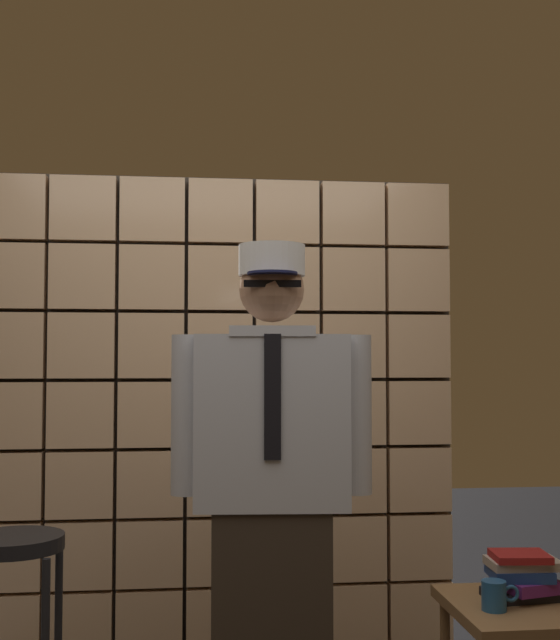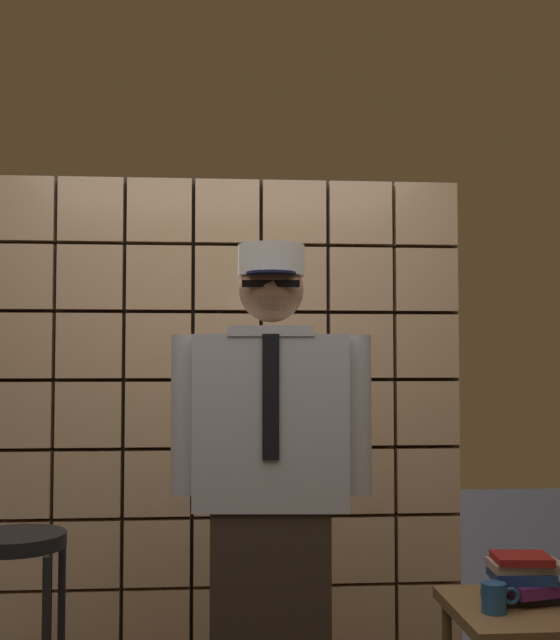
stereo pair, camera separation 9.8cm
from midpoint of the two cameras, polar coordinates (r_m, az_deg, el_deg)
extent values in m
cube|color=#E0B78C|center=(4.07, -17.41, -19.83)|extent=(0.30, 0.08, 0.30)
cube|color=#E0B78C|center=(4.02, -12.72, -20.13)|extent=(0.30, 0.08, 0.30)
cube|color=#E0B78C|center=(3.99, -7.92, -20.31)|extent=(0.30, 0.08, 0.30)
cube|color=#E0B78C|center=(3.98, -3.07, -20.35)|extent=(0.30, 0.08, 0.30)
cube|color=#E0B78C|center=(4.00, 1.76, -20.27)|extent=(0.30, 0.08, 0.30)
cube|color=#E0B78C|center=(4.04, 6.51, -20.06)|extent=(0.30, 0.08, 0.30)
cube|color=#E0B78C|center=(4.11, 11.11, -19.73)|extent=(0.30, 0.08, 0.30)
cube|color=#E0B78C|center=(3.99, -17.34, -15.48)|extent=(0.30, 0.08, 0.30)
cube|color=#E0B78C|center=(3.93, -12.67, -15.73)|extent=(0.30, 0.08, 0.30)
cube|color=#E0B78C|center=(3.90, -7.89, -15.87)|extent=(0.30, 0.08, 0.30)
cube|color=#E0B78C|center=(3.90, -3.06, -15.92)|extent=(0.30, 0.08, 0.30)
cube|color=#E0B78C|center=(3.92, 1.75, -15.85)|extent=(0.30, 0.08, 0.30)
cube|color=#E0B78C|center=(3.96, 6.48, -15.68)|extent=(0.30, 0.08, 0.30)
cube|color=#E0B78C|center=(4.03, 11.07, -15.42)|extent=(0.30, 0.08, 0.30)
cube|color=#E0B78C|center=(3.93, -17.27, -10.98)|extent=(0.30, 0.08, 0.30)
cube|color=#E0B78C|center=(3.88, -12.62, -11.17)|extent=(0.30, 0.08, 0.30)
cube|color=#E0B78C|center=(3.84, -7.86, -11.28)|extent=(0.30, 0.08, 0.30)
cube|color=#E0B78C|center=(3.84, -3.05, -11.31)|extent=(0.30, 0.08, 0.30)
cube|color=#E0B78C|center=(3.86, 1.75, -11.27)|extent=(0.30, 0.08, 0.30)
cube|color=#E0B78C|center=(3.90, 6.46, -11.15)|extent=(0.30, 0.08, 0.30)
cube|color=#E0B78C|center=(3.98, 11.02, -10.97)|extent=(0.30, 0.08, 0.30)
cube|color=#E0B78C|center=(3.90, -17.20, -6.38)|extent=(0.30, 0.08, 0.30)
cube|color=#E0B78C|center=(3.84, -12.57, -6.50)|extent=(0.30, 0.08, 0.30)
cube|color=#E0B78C|center=(3.81, -7.83, -6.57)|extent=(0.30, 0.08, 0.30)
cube|color=#E0B78C|center=(3.80, -3.03, -6.60)|extent=(0.30, 0.08, 0.30)
cube|color=#E0B78C|center=(3.83, 1.74, -6.58)|extent=(0.30, 0.08, 0.30)
cube|color=#E0B78C|center=(3.87, 6.43, -6.52)|extent=(0.30, 0.08, 0.30)
cube|color=#E0B78C|center=(3.94, 10.98, -6.42)|extent=(0.30, 0.08, 0.30)
cube|color=#E0B78C|center=(3.89, -17.13, -1.73)|extent=(0.30, 0.08, 0.30)
cube|color=#E0B78C|center=(3.84, -12.52, -1.78)|extent=(0.30, 0.08, 0.30)
cube|color=#E0B78C|center=(3.80, -7.79, -1.81)|extent=(0.30, 0.08, 0.30)
cube|color=#E0B78C|center=(3.80, -3.02, -1.83)|extent=(0.30, 0.08, 0.30)
cube|color=#E0B78C|center=(3.82, 1.73, -1.84)|extent=(0.30, 0.08, 0.30)
cube|color=#E0B78C|center=(3.86, 6.40, -1.83)|extent=(0.30, 0.08, 0.30)
cube|color=#E0B78C|center=(3.94, 10.93, -1.82)|extent=(0.30, 0.08, 0.30)
cube|color=#E0B78C|center=(3.91, -17.07, 2.91)|extent=(0.30, 0.08, 0.30)
cube|color=#E0B78C|center=(3.85, -12.47, 2.93)|extent=(0.30, 0.08, 0.30)
cube|color=#E0B78C|center=(3.82, -7.76, 2.94)|extent=(0.30, 0.08, 0.30)
cube|color=#E0B78C|center=(3.82, -3.01, 2.93)|extent=(0.30, 0.08, 0.30)
cube|color=#E0B78C|center=(3.84, 1.72, 2.89)|extent=(0.30, 0.08, 0.30)
cube|color=#E0B78C|center=(3.88, 6.38, 2.84)|extent=(0.30, 0.08, 0.30)
cube|color=#E0B78C|center=(3.95, 10.89, 2.77)|extent=(0.30, 0.08, 0.30)
cube|color=#E0B78C|center=(3.95, -17.00, 7.47)|extent=(0.30, 0.08, 0.30)
cube|color=#E0B78C|center=(3.90, -12.42, 7.56)|extent=(0.30, 0.08, 0.30)
cube|color=#E0B78C|center=(3.87, -7.73, 7.61)|extent=(0.30, 0.08, 0.30)
cube|color=#E0B78C|center=(3.86, -3.00, 7.60)|extent=(0.30, 0.08, 0.30)
cube|color=#E0B78C|center=(3.88, 1.72, 7.54)|extent=(0.30, 0.08, 0.30)
cube|color=#E0B78C|center=(3.93, 6.35, 7.44)|extent=(0.30, 0.08, 0.30)
cube|color=#E0B78C|center=(4.00, 10.85, 7.29)|extent=(0.30, 0.08, 0.30)
cube|color=#38332D|center=(3.86, -3.05, -6.55)|extent=(2.24, 0.02, 2.24)
cube|color=#382D23|center=(2.95, 0.39, -21.14)|extent=(0.42, 0.23, 0.84)
cube|color=silver|center=(2.81, 0.38, -7.13)|extent=(0.54, 0.27, 0.60)
cube|color=black|center=(2.69, 0.40, -5.42)|extent=(0.06, 0.01, 0.42)
cube|color=silver|center=(2.81, 0.38, -0.85)|extent=(0.31, 0.26, 0.04)
sphere|color=#A87A5B|center=(2.82, 0.38, 2.15)|extent=(0.23, 0.23, 0.23)
ellipsoid|color=black|center=(2.76, 0.39, 1.42)|extent=(0.15, 0.09, 0.10)
cube|color=black|center=(2.71, 0.39, 2.58)|extent=(0.19, 0.03, 0.02)
cylinder|color=#191E47|center=(2.74, 0.39, 3.30)|extent=(0.18, 0.18, 0.01)
cylinder|color=white|center=(2.83, 0.38, 4.20)|extent=(0.23, 0.23, 0.11)
cylinder|color=silver|center=(2.83, 6.39, -6.60)|extent=(0.11, 0.11, 0.55)
cylinder|color=silver|center=(2.83, -5.63, -6.61)|extent=(0.11, 0.11, 0.55)
cylinder|color=black|center=(3.02, -17.18, -14.63)|extent=(0.34, 0.34, 0.05)
cylinder|color=black|center=(3.21, -14.26, -20.84)|extent=(0.03, 0.03, 0.70)
cube|color=brown|center=(2.98, 18.17, -18.95)|extent=(0.52, 0.52, 0.04)
cube|color=black|center=(3.01, 17.62, -18.07)|extent=(0.25, 0.17, 0.03)
cube|color=#591E66|center=(3.01, 18.05, -17.41)|extent=(0.22, 0.22, 0.04)
cube|color=navy|center=(3.00, 17.55, -16.74)|extent=(0.22, 0.19, 0.04)
cube|color=gray|center=(2.99, 17.83, -16.13)|extent=(0.24, 0.16, 0.03)
cube|color=maroon|center=(2.97, 17.60, -15.70)|extent=(0.20, 0.17, 0.02)
cylinder|color=navy|center=(2.85, 15.82, -18.31)|extent=(0.08, 0.08, 0.09)
torus|color=navy|center=(2.87, 16.96, -18.09)|extent=(0.06, 0.01, 0.06)
camera|label=1|loc=(0.05, -89.02, -0.05)|focal=45.45mm
camera|label=2|loc=(0.05, 90.98, 0.05)|focal=45.45mm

